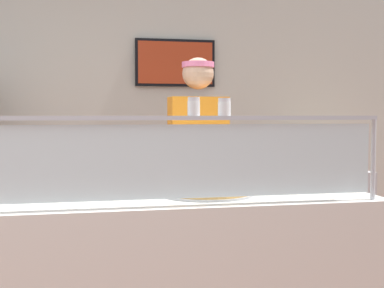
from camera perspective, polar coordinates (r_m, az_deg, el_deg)
name	(u,v)px	position (r m, az deg, el deg)	size (l,w,h in m)	color
shop_rear_unit	(138,117)	(5.03, -5.97, 2.92)	(6.45, 0.13, 2.70)	beige
serving_counter	(182,282)	(2.92, -1.06, -14.90)	(2.05, 0.79, 0.95)	silver
sneeze_guard	(196,149)	(2.45, 0.42, -0.52)	(1.87, 0.06, 0.43)	#B2B5BC
pizza_tray	(206,192)	(2.83, 1.55, -5.22)	(0.52, 0.52, 0.04)	#9EA0A8
pizza_server	(211,188)	(2.81, 2.12, -4.82)	(0.07, 0.28, 0.01)	#ADAFB7
parmesan_shaker	(194,108)	(2.44, 0.19, 3.99)	(0.06, 0.06, 0.09)	white
pepper_flake_shaker	(224,108)	(2.48, 3.56, 3.95)	(0.06, 0.06, 0.08)	white
worker_figure	(199,171)	(3.48, 0.75, -2.98)	(0.41, 0.50, 1.76)	#23232D
prep_shelf	(327,215)	(5.14, 14.56, -7.55)	(0.70, 0.55, 0.86)	#B7BABF
pizza_box_stack	(328,158)	(5.07, 14.67, -1.53)	(0.44, 0.42, 0.22)	tan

